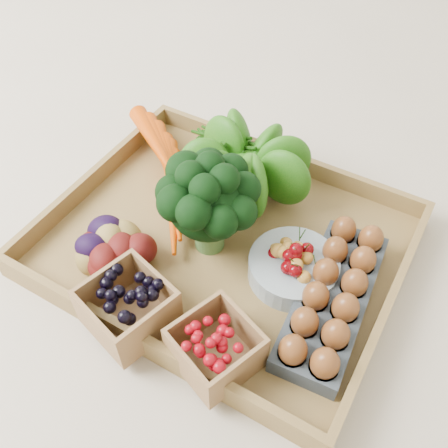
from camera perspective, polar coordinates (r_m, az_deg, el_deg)
The scene contains 10 objects.
ground at distance 0.83m, azimuth 0.00°, elevation -2.76°, with size 4.00×4.00×0.00m, color beige.
tray at distance 0.82m, azimuth 0.00°, elevation -2.43°, with size 0.55×0.45×0.01m, color olive.
carrots at distance 0.88m, azimuth -5.90°, elevation 5.17°, with size 0.23×0.17×0.06m, color #CC4202, non-canonical shape.
lettuce at distance 0.84m, azimuth 2.74°, elevation 7.12°, with size 0.14×0.14×0.14m, color #0E510C.
broccoli at distance 0.77m, azimuth -1.74°, elevation 0.63°, with size 0.16×0.16×0.12m, color black, non-canonical shape.
cherry_bowl at distance 0.77m, azimuth 7.91°, elevation -5.01°, with size 0.14×0.14×0.04m, color #8C9EA5.
egg_carton at distance 0.75m, azimuth 12.25°, elevation -8.51°, with size 0.09×0.27×0.03m, color #3B444B.
potatoes at distance 0.78m, azimuth -13.28°, elevation -2.56°, with size 0.14×0.14×0.08m, color #440C0A, non-canonical shape.
punnet_blackberry at distance 0.71m, azimuth -10.92°, elevation -9.28°, with size 0.11×0.11×0.07m, color black.
punnet_raspberry at distance 0.67m, azimuth -0.97°, elevation -13.94°, with size 0.10×0.10×0.07m, color maroon.
Camera 1 is at (0.26, -0.45, 0.64)m, focal length 40.00 mm.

